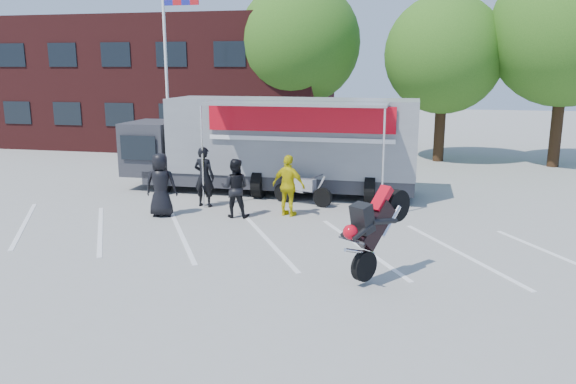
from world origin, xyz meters
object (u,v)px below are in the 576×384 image
at_px(spectator_leather_b, 204,177).
at_px(spectator_leather_c, 235,188).
at_px(flagpole, 171,51).
at_px(tree_right, 566,32).
at_px(parked_motorcycle, 302,204).
at_px(tree_left, 299,43).
at_px(tree_mid, 444,55).
at_px(spectator_hivis, 289,186).
at_px(stunt_bike_rider, 386,276).
at_px(spectator_leather_a, 161,185).
at_px(transporter_truck, 279,192).

bearing_deg(spectator_leather_b, spectator_leather_c, 153.21).
distance_m(flagpole, tree_right, 16.88).
relative_size(parked_motorcycle, spectator_leather_b, 1.10).
bearing_deg(tree_left, tree_mid, -8.13).
xyz_separation_m(tree_left, spectator_hivis, (2.19, -12.45, -4.64)).
bearing_deg(stunt_bike_rider, tree_mid, 119.91).
relative_size(tree_right, parked_motorcycle, 4.28).
distance_m(stunt_bike_rider, spectator_hivis, 5.53).
bearing_deg(flagpole, spectator_leather_a, -69.61).
height_order(transporter_truck, spectator_leather_b, spectator_leather_b).
bearing_deg(spectator_leather_a, spectator_leather_c, -179.35).
distance_m(tree_mid, spectator_leather_a, 15.48).
bearing_deg(parked_motorcycle, tree_left, 29.95).
height_order(tree_right, spectator_hivis, tree_right).
bearing_deg(spectator_leather_a, tree_right, -147.97).
height_order(tree_right, parked_motorcycle, tree_right).
height_order(tree_left, parked_motorcycle, tree_left).
xyz_separation_m(tree_right, spectator_leather_c, (-11.35, -11.41, -5.00)).
xyz_separation_m(tree_mid, transporter_truck, (-5.86, -8.31, -4.94)).
distance_m(tree_right, parked_motorcycle, 14.74).
height_order(tree_left, tree_mid, tree_left).
height_order(parked_motorcycle, spectator_hivis, spectator_hivis).
height_order(flagpole, spectator_leather_c, flagpole).
height_order(parked_motorcycle, spectator_leather_b, spectator_leather_b).
distance_m(tree_right, stunt_bike_rider, 17.80).
bearing_deg(spectator_hivis, tree_right, -113.83).
relative_size(stunt_bike_rider, spectator_leather_c, 1.21).
bearing_deg(transporter_truck, tree_right, 36.09).
relative_size(transporter_truck, parked_motorcycle, 4.91).
bearing_deg(spectator_hivis, spectator_leather_c, 35.04).
bearing_deg(spectator_hivis, flagpole, -27.01).
bearing_deg(spectator_leather_c, flagpole, -59.78).
height_order(transporter_truck, spectator_leather_a, spectator_leather_a).
bearing_deg(tree_mid, flagpole, -156.03).
height_order(transporter_truck, stunt_bike_rider, transporter_truck).
distance_m(spectator_leather_a, spectator_leather_b, 1.64).
bearing_deg(spectator_leather_b, spectator_hivis, 179.48).
height_order(tree_right, spectator_leather_a, tree_right).
height_order(parked_motorcycle, spectator_leather_c, spectator_leather_c).
distance_m(flagpole, spectator_leather_b, 7.98).
xyz_separation_m(tree_right, transporter_truck, (-10.86, -7.81, -5.88)).
relative_size(transporter_truck, spectator_hivis, 5.64).
relative_size(flagpole, parked_motorcycle, 3.75).
bearing_deg(flagpole, stunt_bike_rider, -48.79).
bearing_deg(spectator_leather_b, tree_left, -82.70).
bearing_deg(spectator_leather_b, flagpole, -48.22).
bearing_deg(stunt_bike_rider, parked_motorcycle, 152.58).
distance_m(tree_left, transporter_truck, 10.91).
height_order(stunt_bike_rider, spectator_leather_a, spectator_leather_a).
height_order(tree_right, spectator_leather_b, tree_right).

